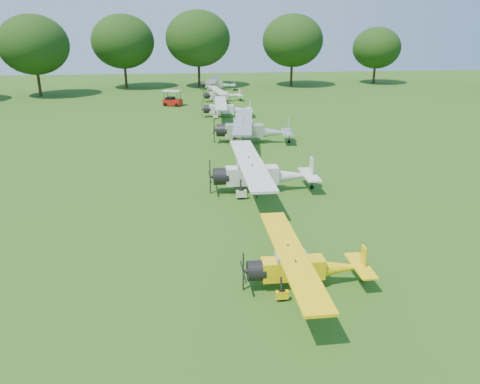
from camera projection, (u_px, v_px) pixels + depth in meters
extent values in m
plane|color=#214A12|center=(257.00, 203.00, 30.02)|extent=(160.00, 160.00, 0.00)
cylinder|color=black|center=(374.00, 73.00, 86.65)|extent=(0.44, 0.44, 3.70)
ellipsoid|color=black|center=(377.00, 48.00, 85.09)|extent=(8.63, 8.63, 7.34)
cylinder|color=black|center=(291.00, 73.00, 83.16)|extent=(0.44, 0.44, 4.51)
ellipsoid|color=black|center=(293.00, 41.00, 81.26)|extent=(10.52, 10.52, 8.94)
cylinder|color=black|center=(199.00, 73.00, 81.93)|extent=(0.44, 0.44, 4.74)
ellipsoid|color=black|center=(198.00, 38.00, 79.93)|extent=(11.05, 11.05, 9.39)
cylinder|color=black|center=(126.00, 75.00, 80.50)|extent=(0.44, 0.44, 4.49)
ellipsoid|color=black|center=(123.00, 42.00, 78.61)|extent=(10.47, 10.47, 8.90)
cylinder|color=black|center=(39.00, 82.00, 71.77)|extent=(0.44, 0.44, 4.44)
ellipsoid|color=black|center=(34.00, 45.00, 69.90)|extent=(10.36, 10.36, 8.80)
cube|color=yellow|center=(293.00, 268.00, 20.34)|extent=(2.75, 0.86, 0.90)
cone|color=yellow|center=(344.00, 268.00, 20.65)|extent=(2.40, 0.81, 0.77)
cube|color=#8CA5B2|center=(291.00, 259.00, 20.17)|extent=(1.38, 0.81, 0.47)
cylinder|color=black|center=(256.00, 271.00, 20.15)|extent=(0.78, 0.90, 0.89)
cube|color=black|center=(243.00, 272.00, 20.09)|extent=(0.05, 0.10, 1.79)
cube|color=yellow|center=(291.00, 254.00, 20.09)|extent=(1.38, 9.08, 0.12)
cube|color=yellow|center=(363.00, 258.00, 20.61)|extent=(0.09, 0.47, 1.11)
cube|color=yellow|center=(361.00, 266.00, 20.73)|extent=(0.76, 2.40, 0.08)
cylinder|color=black|center=(282.00, 296.00, 19.49)|extent=(0.51, 0.14, 0.51)
cylinder|color=black|center=(272.00, 270.00, 21.48)|extent=(0.51, 0.14, 0.51)
cylinder|color=black|center=(363.00, 279.00, 20.99)|extent=(0.21, 0.07, 0.21)
cube|color=silver|center=(252.00, 175.00, 31.71)|extent=(3.57, 1.09, 1.17)
cone|color=silver|center=(295.00, 176.00, 32.10)|extent=(3.12, 1.03, 1.00)
cube|color=#8CA5B2|center=(250.00, 167.00, 31.49)|extent=(1.79, 1.04, 0.61)
cylinder|color=black|center=(221.00, 176.00, 31.48)|extent=(1.01, 1.17, 1.16)
cube|color=black|center=(210.00, 177.00, 31.40)|extent=(0.07, 0.13, 2.34)
cube|color=silver|center=(250.00, 163.00, 31.40)|extent=(1.72, 11.81, 0.16)
cube|color=silver|center=(311.00, 168.00, 32.04)|extent=(0.12, 0.61, 1.45)
cube|color=silver|center=(309.00, 175.00, 32.20)|extent=(0.97, 3.12, 0.10)
cylinder|color=black|center=(241.00, 194.00, 30.61)|extent=(0.67, 0.18, 0.67)
cylinder|color=black|center=(237.00, 181.00, 33.20)|extent=(0.67, 0.18, 0.67)
cylinder|color=black|center=(312.00, 187.00, 32.54)|extent=(0.27, 0.09, 0.27)
cube|color=silver|center=(244.00, 131.00, 44.54)|extent=(3.73, 1.56, 1.19)
cone|color=silver|center=(276.00, 132.00, 44.52)|extent=(3.27, 1.44, 1.02)
cube|color=#8CA5B2|center=(243.00, 124.00, 44.33)|extent=(1.93, 1.28, 0.62)
cylinder|color=black|center=(222.00, 130.00, 44.59)|extent=(1.17, 1.30, 1.17)
cube|color=black|center=(214.00, 130.00, 44.61)|extent=(0.09, 0.14, 2.37)
cube|color=silver|center=(243.00, 121.00, 44.23)|extent=(3.25, 12.08, 0.16)
cube|color=silver|center=(288.00, 127.00, 44.29)|extent=(0.20, 0.63, 1.47)
cube|color=silver|center=(287.00, 132.00, 44.47)|extent=(1.38, 3.26, 0.10)
cylinder|color=black|center=(234.00, 143.00, 43.53)|extent=(0.70, 0.27, 0.68)
cylinder|color=black|center=(235.00, 136.00, 46.18)|extent=(0.70, 0.27, 0.68)
cylinder|color=black|center=(289.00, 142.00, 44.79)|extent=(0.28, 0.13, 0.27)
cube|color=silver|center=(222.00, 109.00, 56.58)|extent=(3.00, 1.03, 0.97)
cone|color=silver|center=(242.00, 110.00, 56.76)|extent=(2.63, 0.97, 0.83)
cube|color=#8CA5B2|center=(221.00, 105.00, 56.39)|extent=(1.52, 0.93, 0.51)
cylinder|color=black|center=(207.00, 109.00, 56.48)|extent=(0.88, 1.00, 0.96)
cube|color=black|center=(202.00, 109.00, 56.45)|extent=(0.06, 0.11, 1.94)
cube|color=silver|center=(221.00, 103.00, 56.32)|extent=(1.85, 9.87, 0.13)
cube|color=silver|center=(250.00, 106.00, 56.65)|extent=(0.12, 0.51, 1.20)
cube|color=silver|center=(249.00, 110.00, 56.79)|extent=(0.92, 2.63, 0.08)
cylinder|color=black|center=(216.00, 117.00, 55.69)|extent=(0.56, 0.18, 0.56)
cylinder|color=black|center=(215.00, 113.00, 57.86)|extent=(0.56, 0.18, 0.56)
cylinder|color=black|center=(250.00, 116.00, 57.06)|extent=(0.23, 0.09, 0.22)
cube|color=silver|center=(218.00, 95.00, 67.57)|extent=(2.84, 1.17, 0.90)
cone|color=silver|center=(234.00, 95.00, 68.13)|extent=(2.49, 1.08, 0.77)
cube|color=#8CA5B2|center=(218.00, 92.00, 67.39)|extent=(1.47, 0.96, 0.47)
cylinder|color=black|center=(207.00, 96.00, 67.21)|extent=(0.88, 0.99, 0.89)
cube|color=black|center=(203.00, 96.00, 67.08)|extent=(0.06, 0.11, 1.81)
cube|color=silver|center=(218.00, 90.00, 67.32)|extent=(2.43, 9.21, 0.12)
cube|color=silver|center=(240.00, 92.00, 68.18)|extent=(0.15, 0.48, 1.12)
cube|color=silver|center=(239.00, 95.00, 68.29)|extent=(1.04, 2.48, 0.08)
cylinder|color=black|center=(215.00, 101.00, 66.66)|extent=(0.53, 0.20, 0.52)
cylinder|color=black|center=(212.00, 99.00, 68.62)|extent=(0.53, 0.20, 0.52)
cylinder|color=black|center=(240.00, 100.00, 68.58)|extent=(0.21, 0.10, 0.21)
cube|color=silver|center=(214.00, 84.00, 78.58)|extent=(3.01, 1.25, 0.96)
cone|color=silver|center=(228.00, 85.00, 78.57)|extent=(2.64, 1.16, 0.82)
cube|color=#8CA5B2|center=(213.00, 81.00, 78.41)|extent=(1.56, 1.03, 0.50)
cylinder|color=black|center=(204.00, 84.00, 78.63)|extent=(0.94, 1.05, 0.95)
cube|color=black|center=(200.00, 84.00, 78.64)|extent=(0.07, 0.12, 1.91)
cube|color=silver|center=(213.00, 80.00, 78.33)|extent=(2.62, 9.75, 0.13)
cube|color=silver|center=(234.00, 82.00, 78.39)|extent=(0.16, 0.51, 1.19)
cube|color=silver|center=(233.00, 85.00, 78.53)|extent=(1.11, 2.63, 0.08)
cylinder|color=black|center=(209.00, 89.00, 77.77)|extent=(0.56, 0.22, 0.55)
cylinder|color=black|center=(210.00, 88.00, 79.91)|extent=(0.56, 0.22, 0.55)
cylinder|color=black|center=(234.00, 90.00, 78.79)|extent=(0.23, 0.10, 0.22)
cube|color=#B0150C|center=(173.00, 102.00, 64.23)|extent=(2.77, 2.12, 0.78)
cube|color=black|center=(170.00, 99.00, 64.15)|extent=(1.37, 1.50, 0.50)
cube|color=silver|center=(172.00, 91.00, 63.70)|extent=(2.70, 2.19, 0.09)
cylinder|color=black|center=(165.00, 105.00, 63.89)|extent=(0.51, 0.32, 0.49)
cylinder|color=black|center=(169.00, 103.00, 65.14)|extent=(0.51, 0.32, 0.49)
cylinder|color=black|center=(177.00, 105.00, 63.49)|extent=(0.51, 0.32, 0.49)
cylinder|color=black|center=(180.00, 103.00, 64.74)|extent=(0.51, 0.32, 0.49)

